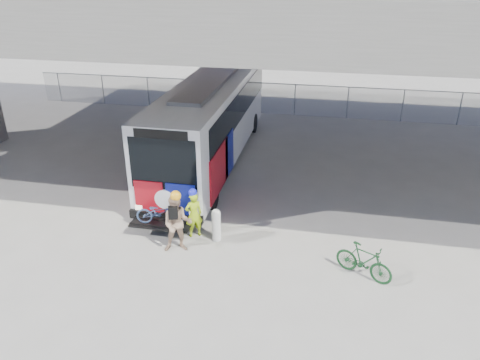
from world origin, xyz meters
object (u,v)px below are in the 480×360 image
(bus, at_px, (211,116))
(bike_parked, at_px, (364,261))
(cyclist_tan, at_px, (177,223))
(cyclist_hivis, at_px, (194,213))
(bollard, at_px, (216,224))

(bus, distance_m, bike_parked, 10.00)
(bus, distance_m, cyclist_tan, 7.40)
(cyclist_hivis, bearing_deg, cyclist_tan, 40.96)
(cyclist_tan, xyz_separation_m, bike_parked, (5.60, -0.24, -0.46))
(cyclist_tan, relative_size, bike_parked, 1.20)
(cyclist_hivis, relative_size, cyclist_tan, 0.83)
(cyclist_hivis, height_order, cyclist_tan, cyclist_tan)
(bus, bearing_deg, cyclist_tan, -83.57)
(bollard, bearing_deg, cyclist_tan, -140.84)
(cyclist_tan, distance_m, bike_parked, 5.62)
(cyclist_tan, bearing_deg, bollard, 22.89)
(cyclist_tan, bearing_deg, bus, 80.15)
(bollard, bearing_deg, cyclist_hivis, 172.40)
(bus, xyz_separation_m, bike_parked, (6.42, -7.50, -1.59))
(bollard, bearing_deg, bike_parked, -13.06)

